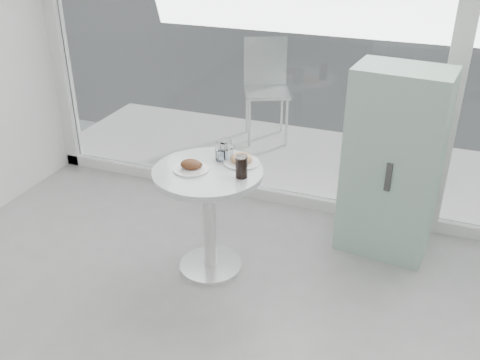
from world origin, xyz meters
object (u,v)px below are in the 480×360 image
at_px(main_table, 209,200).
at_px(cola_glass, 241,167).
at_px(plate_donut, 241,160).
at_px(water_tumbler_a, 221,152).
at_px(mint_cabinet, 392,164).
at_px(plate_fritter, 192,166).
at_px(patio_chair, 266,83).
at_px(water_tumbler_b, 227,151).

distance_m(main_table, cola_glass, 0.38).
height_order(plate_donut, water_tumbler_a, water_tumbler_a).
height_order(mint_cabinet, plate_fritter, mint_cabinet).
bearing_deg(patio_chair, water_tumbler_a, -103.75).
relative_size(main_table, plate_donut, 3.17).
distance_m(mint_cabinet, plate_fritter, 1.41).
bearing_deg(plate_donut, patio_chair, 104.15).
height_order(main_table, mint_cabinet, mint_cabinet).
relative_size(patio_chair, plate_fritter, 4.46).
relative_size(mint_cabinet, cola_glass, 9.37).
height_order(main_table, plate_donut, plate_donut).
bearing_deg(plate_fritter, mint_cabinet, 32.32).
distance_m(plate_fritter, cola_glass, 0.34).
relative_size(mint_cabinet, water_tumbler_a, 10.82).
relative_size(mint_cabinet, plate_donut, 5.62).
height_order(plate_donut, water_tumbler_b, water_tumbler_b).
distance_m(water_tumbler_b, cola_glass, 0.28).
height_order(main_table, patio_chair, patio_chair).
relative_size(mint_cabinet, plate_fritter, 5.87).
xyz_separation_m(patio_chair, water_tumbler_b, (0.43, -2.12, 0.19)).
bearing_deg(water_tumbler_a, main_table, -97.90).
height_order(plate_donut, cola_glass, cola_glass).
relative_size(patio_chair, cola_glass, 7.11).
xyz_separation_m(water_tumbler_b, cola_glass, (0.19, -0.21, 0.01)).
xyz_separation_m(mint_cabinet, water_tumbler_b, (-1.04, -0.52, 0.15)).
bearing_deg(water_tumbler_b, main_table, -105.39).
bearing_deg(water_tumbler_a, patio_chair, 100.51).
relative_size(patio_chair, water_tumbler_a, 8.21).
height_order(main_table, cola_glass, cola_glass).
bearing_deg(cola_glass, main_table, 175.80).
bearing_deg(cola_glass, mint_cabinet, 40.64).
bearing_deg(patio_chair, main_table, -105.08).
height_order(water_tumbler_a, water_tumbler_b, water_tumbler_b).
bearing_deg(water_tumbler_a, water_tumbler_b, 38.33).
xyz_separation_m(water_tumbler_a, water_tumbler_b, (0.03, 0.02, 0.00)).
height_order(plate_fritter, cola_glass, cola_glass).
distance_m(mint_cabinet, plate_donut, 1.07).
bearing_deg(plate_fritter, water_tumbler_b, 57.39).
bearing_deg(mint_cabinet, plate_donut, -143.32).
bearing_deg(plate_fritter, plate_donut, 38.78).
bearing_deg(patio_chair, mint_cabinet, -71.93).
xyz_separation_m(plate_fritter, water_tumbler_b, (0.15, 0.23, 0.03)).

